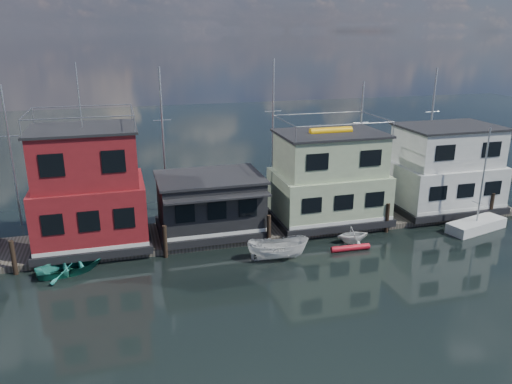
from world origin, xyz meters
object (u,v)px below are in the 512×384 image
object	(u,v)px
houseboat_red	(89,190)
houseboat_white	(445,169)
houseboat_dark	(210,204)
houseboat_green	(329,179)
dinghy_teal	(70,266)
day_sailer	(476,224)
dinghy_white	(353,235)
red_kayak	(350,248)
motorboat	(278,249)

from	to	relation	value
houseboat_red	houseboat_white	distance (m)	27.01
houseboat_dark	houseboat_white	distance (m)	19.03
houseboat_green	houseboat_white	bearing A→B (deg)	-0.00
houseboat_green	houseboat_white	distance (m)	10.00
dinghy_teal	day_sailer	bearing A→B (deg)	-106.81
houseboat_white	dinghy_teal	world-z (taller)	houseboat_white
houseboat_red	dinghy_teal	distance (m)	5.20
houseboat_dark	houseboat_green	size ratio (longest dim) A/B	0.88
houseboat_red	dinghy_white	distance (m)	18.03
houseboat_red	day_sailer	world-z (taller)	houseboat_red
dinghy_white	day_sailer	size ratio (longest dim) A/B	0.30
red_kayak	dinghy_teal	bearing A→B (deg)	176.60
dinghy_white	day_sailer	xyz separation A→B (m)	(9.84, -0.32, -0.17)
houseboat_red	houseboat_dark	bearing A→B (deg)	-0.14
houseboat_red	houseboat_dark	size ratio (longest dim) A/B	1.60
houseboat_green	motorboat	size ratio (longest dim) A/B	2.12
houseboat_white	dinghy_white	bearing A→B (deg)	-158.06
motorboat	red_kayak	bearing A→B (deg)	-78.28
dinghy_teal	day_sailer	world-z (taller)	day_sailer
houseboat_dark	houseboat_green	xyz separation A→B (m)	(9.00, 0.02, 1.13)
houseboat_dark	motorboat	world-z (taller)	houseboat_dark
houseboat_dark	red_kayak	bearing A→B (deg)	-30.75
houseboat_red	motorboat	xyz separation A→B (m)	(11.39, -5.13, -3.34)
houseboat_white	dinghy_white	world-z (taller)	houseboat_white
houseboat_dark	red_kayak	distance (m)	10.17
houseboat_dark	dinghy_white	distance (m)	10.20
day_sailer	dinghy_teal	bearing A→B (deg)	163.65
motorboat	dinghy_white	size ratio (longest dim) A/B	1.71
red_kayak	motorboat	bearing A→B (deg)	-177.65
houseboat_white	red_kayak	bearing A→B (deg)	-154.06
houseboat_red	red_kayak	world-z (taller)	houseboat_red
houseboat_red	motorboat	distance (m)	12.93
red_kayak	day_sailer	bearing A→B (deg)	6.56
red_kayak	houseboat_red	bearing A→B (deg)	164.86
houseboat_dark	houseboat_white	xyz separation A→B (m)	(19.00, 0.02, 1.12)
houseboat_dark	red_kayak	xyz separation A→B (m)	(8.53, -5.07, -2.22)
houseboat_red	dinghy_teal	world-z (taller)	houseboat_red
day_sailer	houseboat_red	bearing A→B (deg)	156.43
houseboat_red	houseboat_dark	xyz separation A→B (m)	(8.00, -0.02, -1.69)
houseboat_green	day_sailer	bearing A→B (deg)	-22.84
dinghy_white	houseboat_white	bearing A→B (deg)	-66.90
houseboat_red	dinghy_white	xyz separation A→B (m)	(17.24, -3.93, -3.50)
houseboat_green	houseboat_white	size ratio (longest dim) A/B	1.00
houseboat_red	houseboat_white	bearing A→B (deg)	0.00
houseboat_green	dinghy_white	xyz separation A→B (m)	(0.24, -3.93, -2.94)
houseboat_dark	day_sailer	distance (m)	19.65
houseboat_red	dinghy_teal	xyz separation A→B (m)	(-1.34, -3.41, -3.69)
dinghy_white	dinghy_teal	size ratio (longest dim) A/B	0.58
houseboat_white	day_sailer	xyz separation A→B (m)	(0.09, -4.25, -3.10)
houseboat_dark	houseboat_green	distance (m)	9.07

